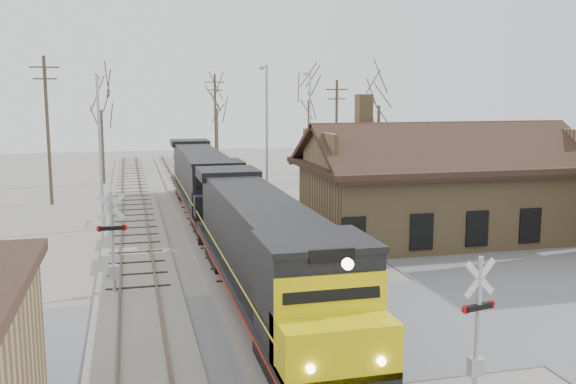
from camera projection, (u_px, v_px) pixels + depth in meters
name	position (u px, v px, depth m)	size (l,w,h in m)	color
ground	(279.00, 333.00, 21.54)	(140.00, 140.00, 0.00)	gray
road	(279.00, 333.00, 21.54)	(60.00, 9.00, 0.03)	slate
track_main	(218.00, 235.00, 35.91)	(3.40, 90.00, 0.24)	gray
track_siding	(135.00, 240.00, 34.83)	(3.40, 90.00, 0.24)	gray
depot	(440.00, 194.00, 35.55)	(15.20, 9.31, 7.90)	olive
locomotive_lead	(265.00, 252.00, 23.29)	(2.89, 19.34, 4.29)	black
locomotive_trailing	(203.00, 181.00, 42.10)	(2.89, 19.34, 4.06)	black
crossbuck_near	(477.00, 332.00, 16.74)	(1.09, 0.35, 3.86)	#A5A8AD
crossbuck_far	(113.00, 247.00, 25.37)	(1.19, 0.31, 4.18)	#A5A8AD
streetlight_a	(100.00, 143.00, 37.17)	(0.25, 2.04, 9.05)	#A5A8AD
streetlight_b	(266.00, 132.00, 42.28)	(0.25, 2.04, 9.76)	#A5A8AD
streetlight_c	(309.00, 122.00, 56.16)	(0.25, 2.04, 9.74)	#A5A8AD
utility_pole_a	(48.00, 128.00, 45.33)	(2.00, 0.24, 10.53)	#382D23
utility_pole_b	(215.00, 120.00, 65.68)	(2.00, 0.24, 9.80)	#382D23
utility_pole_c	(336.00, 130.00, 55.28)	(2.00, 0.24, 9.02)	#382D23
tree_b	(100.00, 98.00, 55.67)	(4.32, 4.32, 10.57)	#382D23
tree_c	(216.00, 99.00, 70.27)	(4.14, 4.14, 10.15)	#382D23
tree_d	(309.00, 87.00, 61.93)	(4.85, 4.85, 11.88)	#382D23
tree_e	(379.00, 94.00, 60.26)	(4.50, 4.50, 11.02)	#382D23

